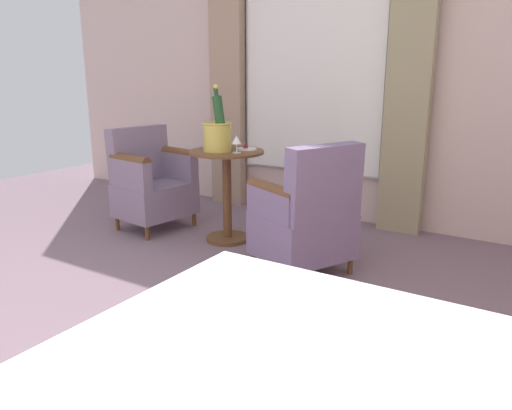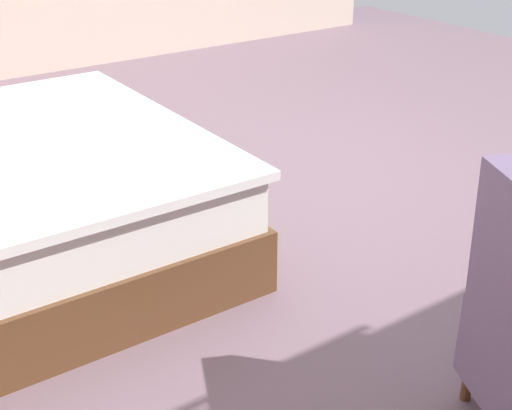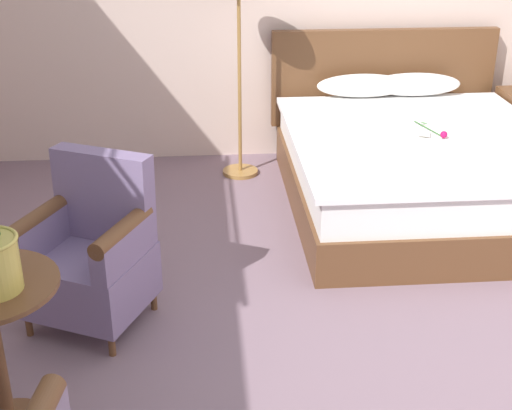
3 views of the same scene
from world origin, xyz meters
name	(u,v)px [view 1 (image 1 of 3)]	position (x,y,z in m)	size (l,w,h in m)	color
wall_window_side	(316,59)	(-3.30, 0.00, 1.44)	(0.27, 6.20, 2.89)	beige
side_table_round	(227,186)	(-2.17, -0.21, 0.45)	(0.59, 0.59, 0.73)	brown
champagne_bucket	(217,133)	(-2.11, -0.25, 0.88)	(0.23, 0.23, 0.51)	gold
wine_glass_near_bucket	(237,141)	(-2.12, -0.08, 0.83)	(0.07, 0.07, 0.13)	white
wine_glass_near_edge	(220,137)	(-2.28, -0.34, 0.82)	(0.07, 0.07, 0.13)	white
snack_plate	(246,149)	(-2.29, -0.11, 0.74)	(0.16, 0.16, 0.04)	white
armchair_by_window	(307,218)	(-1.89, 0.64, 0.39)	(0.74, 0.72, 0.90)	brown
armchair_facing_bed	(151,183)	(-2.11, -0.97, 0.40)	(0.66, 0.59, 0.87)	brown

